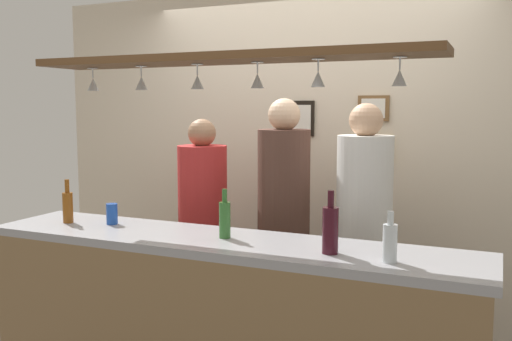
{
  "coord_description": "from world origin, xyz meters",
  "views": [
    {
      "loc": [
        1.32,
        -2.89,
        1.71
      ],
      "look_at": [
        0.0,
        0.1,
        1.34
      ],
      "focal_mm": 39.18,
      "sensor_mm": 36.0,
      "label": 1
    }
  ],
  "objects_px": {
    "picture_frame_upper_small": "(373,108)",
    "bottle_beer_amber_tall": "(68,206)",
    "person_middle_brown_shirt": "(284,207)",
    "bottle_soda_clear": "(390,242)",
    "person_left_red_shirt": "(203,213)",
    "drink_can": "(112,214)",
    "bottle_wine_dark_red": "(330,229)",
    "picture_frame_crest": "(302,118)",
    "picture_frame_lower_pair": "(371,149)",
    "person_right_white_patterned_shirt": "(364,216)",
    "bottle_beer_green_import": "(225,219)"
  },
  "relations": [
    {
      "from": "picture_frame_upper_small",
      "to": "bottle_beer_amber_tall",
      "type": "bearing_deg",
      "value": -136.9
    },
    {
      "from": "person_middle_brown_shirt",
      "to": "bottle_soda_clear",
      "type": "height_order",
      "value": "person_middle_brown_shirt"
    },
    {
      "from": "person_left_red_shirt",
      "to": "bottle_soda_clear",
      "type": "relative_size",
      "value": 7.11
    },
    {
      "from": "drink_can",
      "to": "bottle_wine_dark_red",
      "type": "bearing_deg",
      "value": -5.18
    },
    {
      "from": "bottle_beer_amber_tall",
      "to": "picture_frame_crest",
      "type": "relative_size",
      "value": 1.0
    },
    {
      "from": "bottle_beer_amber_tall",
      "to": "picture_frame_lower_pair",
      "type": "xyz_separation_m",
      "value": [
        1.5,
        1.41,
        0.29
      ]
    },
    {
      "from": "picture_frame_upper_small",
      "to": "person_middle_brown_shirt",
      "type": "bearing_deg",
      "value": -125.87
    },
    {
      "from": "picture_frame_crest",
      "to": "drink_can",
      "type": "bearing_deg",
      "value": -117.96
    },
    {
      "from": "person_middle_brown_shirt",
      "to": "picture_frame_crest",
      "type": "xyz_separation_m",
      "value": [
        -0.09,
        0.61,
        0.56
      ]
    },
    {
      "from": "bottle_beer_amber_tall",
      "to": "picture_frame_upper_small",
      "type": "bearing_deg",
      "value": 43.1
    },
    {
      "from": "bottle_wine_dark_red",
      "to": "person_left_red_shirt",
      "type": "bearing_deg",
      "value": 143.63
    },
    {
      "from": "bottle_beer_amber_tall",
      "to": "drink_can",
      "type": "relative_size",
      "value": 2.13
    },
    {
      "from": "drink_can",
      "to": "picture_frame_lower_pair",
      "type": "distance_m",
      "value": 1.85
    },
    {
      "from": "picture_frame_upper_small",
      "to": "person_right_white_patterned_shirt",
      "type": "bearing_deg",
      "value": -81.92
    },
    {
      "from": "person_right_white_patterned_shirt",
      "to": "bottle_soda_clear",
      "type": "xyz_separation_m",
      "value": [
        0.32,
        -0.89,
        0.07
      ]
    },
    {
      "from": "picture_frame_lower_pair",
      "to": "drink_can",
      "type": "bearing_deg",
      "value": -132.5
    },
    {
      "from": "person_left_red_shirt",
      "to": "person_right_white_patterned_shirt",
      "type": "bearing_deg",
      "value": -0.0
    },
    {
      "from": "person_right_white_patterned_shirt",
      "to": "bottle_beer_green_import",
      "type": "relative_size",
      "value": 6.69
    },
    {
      "from": "bottle_beer_green_import",
      "to": "drink_can",
      "type": "height_order",
      "value": "bottle_beer_green_import"
    },
    {
      "from": "person_middle_brown_shirt",
      "to": "picture_frame_lower_pair",
      "type": "distance_m",
      "value": 0.82
    },
    {
      "from": "person_left_red_shirt",
      "to": "bottle_beer_amber_tall",
      "type": "height_order",
      "value": "person_left_red_shirt"
    },
    {
      "from": "bottle_soda_clear",
      "to": "picture_frame_crest",
      "type": "bearing_deg",
      "value": 121.84
    },
    {
      "from": "bottle_beer_green_import",
      "to": "bottle_wine_dark_red",
      "type": "relative_size",
      "value": 0.87
    },
    {
      "from": "picture_frame_crest",
      "to": "picture_frame_lower_pair",
      "type": "relative_size",
      "value": 0.87
    },
    {
      "from": "bottle_soda_clear",
      "to": "bottle_wine_dark_red",
      "type": "height_order",
      "value": "bottle_wine_dark_red"
    },
    {
      "from": "picture_frame_upper_small",
      "to": "picture_frame_lower_pair",
      "type": "height_order",
      "value": "picture_frame_upper_small"
    },
    {
      "from": "person_left_red_shirt",
      "to": "drink_can",
      "type": "distance_m",
      "value": 0.77
    },
    {
      "from": "drink_can",
      "to": "person_middle_brown_shirt",
      "type": "bearing_deg",
      "value": 42.5
    },
    {
      "from": "person_left_red_shirt",
      "to": "bottle_soda_clear",
      "type": "bearing_deg",
      "value": -31.72
    },
    {
      "from": "person_middle_brown_shirt",
      "to": "drink_can",
      "type": "bearing_deg",
      "value": -137.5
    },
    {
      "from": "person_middle_brown_shirt",
      "to": "person_left_red_shirt",
      "type": "bearing_deg",
      "value": 180.0
    },
    {
      "from": "drink_can",
      "to": "picture_frame_crest",
      "type": "height_order",
      "value": "picture_frame_crest"
    },
    {
      "from": "person_left_red_shirt",
      "to": "picture_frame_crest",
      "type": "distance_m",
      "value": 1.03
    },
    {
      "from": "picture_frame_crest",
      "to": "picture_frame_lower_pair",
      "type": "distance_m",
      "value": 0.56
    },
    {
      "from": "bottle_wine_dark_red",
      "to": "drink_can",
      "type": "height_order",
      "value": "bottle_wine_dark_red"
    },
    {
      "from": "person_left_red_shirt",
      "to": "bottle_wine_dark_red",
      "type": "bearing_deg",
      "value": -36.37
    },
    {
      "from": "bottle_beer_amber_tall",
      "to": "picture_frame_lower_pair",
      "type": "height_order",
      "value": "picture_frame_lower_pair"
    },
    {
      "from": "person_left_red_shirt",
      "to": "bottle_beer_green_import",
      "type": "xyz_separation_m",
      "value": [
        0.57,
        -0.77,
        0.15
      ]
    },
    {
      "from": "picture_frame_crest",
      "to": "bottle_beer_green_import",
      "type": "bearing_deg",
      "value": -87.8
    },
    {
      "from": "person_right_white_patterned_shirt",
      "to": "drink_can",
      "type": "xyz_separation_m",
      "value": [
        -1.33,
        -0.73,
        0.04
      ]
    },
    {
      "from": "person_middle_brown_shirt",
      "to": "picture_frame_upper_small",
      "type": "bearing_deg",
      "value": 54.13
    },
    {
      "from": "person_left_red_shirt",
      "to": "person_right_white_patterned_shirt",
      "type": "xyz_separation_m",
      "value": [
        1.13,
        -0.0,
        0.07
      ]
    },
    {
      "from": "person_middle_brown_shirt",
      "to": "drink_can",
      "type": "distance_m",
      "value": 1.08
    },
    {
      "from": "bottle_wine_dark_red",
      "to": "bottle_soda_clear",
      "type": "bearing_deg",
      "value": -7.59
    },
    {
      "from": "person_right_white_patterned_shirt",
      "to": "drink_can",
      "type": "height_order",
      "value": "person_right_white_patterned_shirt"
    },
    {
      "from": "bottle_beer_amber_tall",
      "to": "picture_frame_upper_small",
      "type": "height_order",
      "value": "picture_frame_upper_small"
    },
    {
      "from": "person_right_white_patterned_shirt",
      "to": "bottle_beer_green_import",
      "type": "bearing_deg",
      "value": -125.93
    },
    {
      "from": "bottle_beer_green_import",
      "to": "person_right_white_patterned_shirt",
      "type": "bearing_deg",
      "value": 54.07
    },
    {
      "from": "bottle_soda_clear",
      "to": "picture_frame_lower_pair",
      "type": "height_order",
      "value": "picture_frame_lower_pair"
    },
    {
      "from": "bottle_wine_dark_red",
      "to": "picture_frame_upper_small",
      "type": "xyz_separation_m",
      "value": [
        -0.12,
        1.46,
        0.56
      ]
    }
  ]
}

